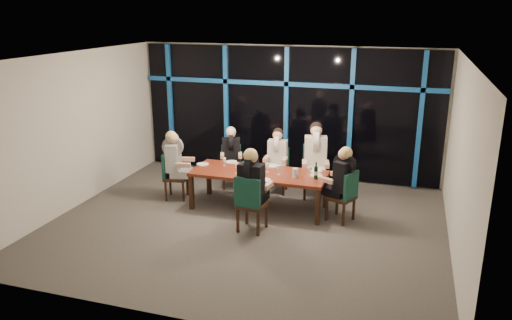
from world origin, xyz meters
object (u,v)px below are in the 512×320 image
at_px(chair_end_left, 172,173).
at_px(water_pitcher, 295,173).
at_px(chair_end_right, 345,194).
at_px(diner_end_left, 175,155).
at_px(chair_far_mid, 278,167).
at_px(chair_far_right, 315,168).
at_px(diner_end_right, 342,173).
at_px(dining_table, 259,175).
at_px(diner_near_mid, 252,177).
at_px(wine_bottle, 316,173).
at_px(chair_far_left, 231,164).
at_px(chair_near_mid, 250,201).
at_px(diner_far_mid, 277,151).
at_px(diner_far_right, 316,150).
at_px(diner_far_left, 231,149).

height_order(chair_end_left, water_pitcher, chair_end_left).
xyz_separation_m(chair_end_right, diner_end_left, (-3.47, 0.14, 0.39)).
height_order(chair_far_mid, chair_far_right, chair_far_right).
relative_size(diner_end_left, diner_end_right, 1.01).
bearing_deg(dining_table, diner_near_mid, -79.85).
xyz_separation_m(wine_bottle, water_pitcher, (-0.38, -0.04, -0.03)).
relative_size(chair_far_left, diner_end_left, 0.97).
relative_size(chair_far_left, wine_bottle, 2.83).
xyz_separation_m(chair_far_right, chair_near_mid, (-0.73, -2.10, -0.03)).
bearing_deg(diner_near_mid, chair_near_mid, 90.00).
bearing_deg(diner_far_mid, water_pitcher, -64.18).
xyz_separation_m(chair_far_right, diner_end_left, (-2.68, -1.01, 0.33)).
relative_size(chair_end_right, diner_near_mid, 0.96).
bearing_deg(chair_end_right, diner_far_right, -120.85).
bearing_deg(chair_far_right, chair_far_mid, 163.86).
xyz_separation_m(chair_far_mid, diner_end_left, (-1.87, -1.06, 0.40)).
relative_size(diner_far_right, diner_near_mid, 1.05).
distance_m(chair_far_right, diner_end_left, 2.88).
height_order(chair_far_right, chair_end_left, chair_far_right).
relative_size(diner_far_left, diner_end_right, 0.95).
bearing_deg(chair_near_mid, diner_near_mid, -90.00).
distance_m(dining_table, diner_far_mid, 1.01).
relative_size(chair_far_mid, water_pitcher, 5.20).
relative_size(chair_end_left, water_pitcher, 5.34).
relative_size(chair_far_left, chair_far_mid, 0.97).
relative_size(chair_end_right, diner_far_right, 0.92).
xyz_separation_m(chair_far_right, wine_bottle, (0.22, -1.10, 0.27)).
distance_m(chair_end_left, diner_far_right, 2.98).
height_order(diner_far_left, diner_far_right, diner_far_right).
distance_m(wine_bottle, water_pitcher, 0.38).
bearing_deg(chair_end_right, diner_end_left, -69.04).
xyz_separation_m(dining_table, diner_near_mid, (0.18, -1.00, 0.30)).
bearing_deg(wine_bottle, dining_table, 175.64).
relative_size(diner_far_right, diner_end_right, 1.11).
bearing_deg(diner_far_right, dining_table, -147.29).
bearing_deg(diner_end_right, chair_near_mid, -32.36).
height_order(diner_end_right, wine_bottle, diner_end_right).
bearing_deg(diner_far_right, diner_near_mid, -123.46).
xyz_separation_m(dining_table, diner_far_right, (0.92, 0.92, 0.35)).
height_order(diner_far_right, water_pitcher, diner_far_right).
height_order(chair_near_mid, diner_end_right, diner_end_right).
bearing_deg(diner_far_right, diner_far_left, 166.28).
height_order(diner_far_left, wine_bottle, diner_far_left).
bearing_deg(diner_far_left, chair_far_left, 90.00).
relative_size(dining_table, chair_far_left, 2.82).
xyz_separation_m(diner_far_left, diner_near_mid, (1.10, -1.96, 0.10)).
relative_size(chair_end_left, diner_far_right, 0.93).
height_order(chair_far_left, chair_end_left, chair_end_left).
height_order(chair_end_right, diner_end_left, diner_end_left).
xyz_separation_m(chair_end_right, diner_end_right, (-0.08, 0.03, 0.38)).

